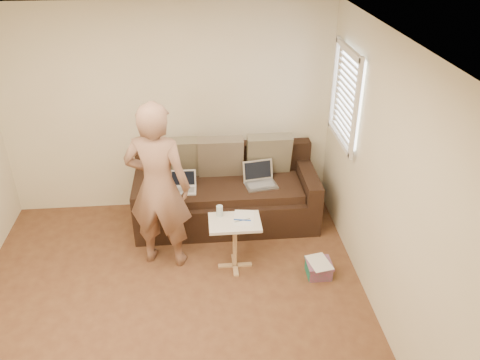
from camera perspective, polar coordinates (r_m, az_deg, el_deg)
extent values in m
plane|color=#532F1F|center=(4.89, -8.21, -16.67)|extent=(4.50, 4.50, 0.00)
plane|color=white|center=(3.53, -11.27, 14.14)|extent=(4.50, 4.50, 0.00)
plane|color=beige|center=(6.06, -8.37, 7.90)|extent=(4.00, 0.00, 4.00)
plane|color=beige|center=(4.36, 17.67, -2.36)|extent=(0.00, 4.50, 4.50)
imported|color=brown|center=(5.14, -9.49, -0.81)|extent=(0.78, 0.62, 1.89)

